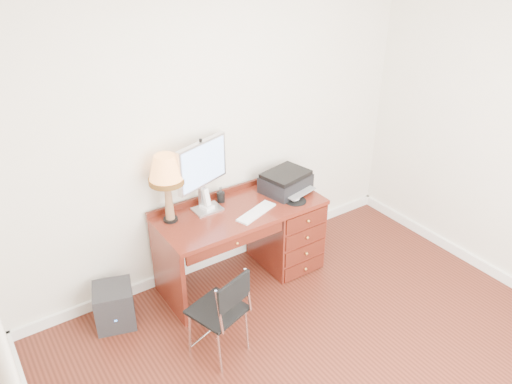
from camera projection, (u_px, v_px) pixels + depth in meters
ground at (342, 375)px, 3.71m from camera, size 4.00×4.00×0.00m
room_shell at (291, 320)px, 4.15m from camera, size 4.00×4.00×4.00m
desk at (270, 229)px, 4.69m from camera, size 1.50×0.67×0.75m
monitor at (203, 167)px, 4.18m from camera, size 0.54×0.27×0.64m
keyboard at (256, 212)px, 4.30m from camera, size 0.44×0.25×0.02m
mouse_pad at (295, 200)px, 4.48m from camera, size 0.20×0.20×0.04m
printer at (286, 182)px, 4.62m from camera, size 0.49×0.41×0.19m
leg_lamp at (166, 174)px, 3.99m from camera, size 0.29×0.29×0.60m
phone at (207, 204)px, 4.33m from camera, size 0.12×0.12×0.20m
pen_cup at (221, 197)px, 4.46m from camera, size 0.07×0.07×0.09m
chair at (221, 308)px, 3.66m from camera, size 0.45×0.46×0.77m
equipment_box at (114, 306)px, 4.11m from camera, size 0.39×0.39×0.36m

